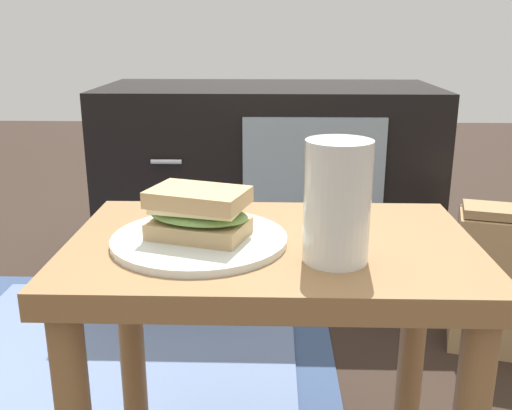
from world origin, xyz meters
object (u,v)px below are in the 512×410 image
Objects in this scene: beer_glass at (335,203)px; paper_bag at (497,280)px; plate at (198,239)px; tv_cabinet at (267,183)px; sandwich_front at (197,213)px.

paper_bag is (0.45, 0.59, -0.36)m from beer_glass.
plate is at bearing -139.81° from paper_bag.
plate is (-0.09, -0.96, 0.17)m from tv_cabinet.
tv_cabinet is 6.27× the size of beer_glass.
beer_glass is (0.18, -0.06, 0.03)m from sandwich_front.
plate is 1.52× the size of sandwich_front.
beer_glass is (0.09, -1.02, 0.24)m from tv_cabinet.
tv_cabinet is 1.05m from beer_glass.
plate is at bearing -95.14° from tv_cabinet.
beer_glass is at bearing -84.88° from tv_cabinet.
beer_glass reaches higher than plate.
tv_cabinet reaches higher than paper_bag.
tv_cabinet is at bearing 84.86° from sandwich_front.
beer_glass reaches higher than sandwich_front.
sandwich_front is (-0.09, -0.96, 0.21)m from tv_cabinet.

